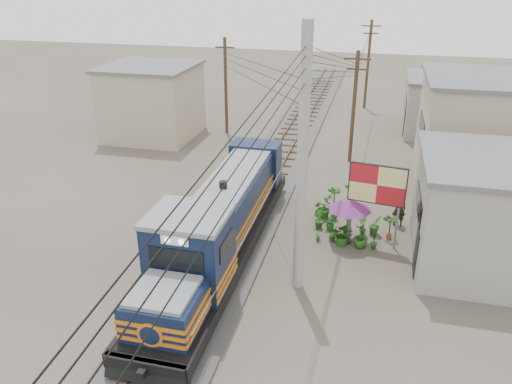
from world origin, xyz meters
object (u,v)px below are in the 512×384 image
(locomotive, at_px, (220,225))
(billboard, at_px, (377,187))
(vendor, at_px, (399,209))
(market_umbrella, at_px, (350,205))

(locomotive, bearing_deg, billboard, 24.69)
(locomotive, xyz_separation_m, vendor, (7.40, 5.02, -0.77))
(locomotive, height_order, billboard, locomotive)
(locomotive, relative_size, market_umbrella, 6.95)
(market_umbrella, bearing_deg, vendor, 45.12)
(locomotive, relative_size, billboard, 3.90)
(locomotive, distance_m, billboard, 6.95)
(locomotive, distance_m, vendor, 8.98)
(billboard, bearing_deg, locomotive, -146.60)
(market_umbrella, bearing_deg, billboard, 5.33)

